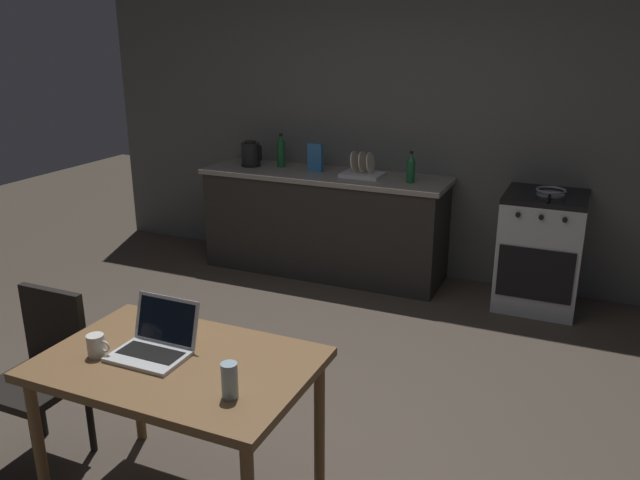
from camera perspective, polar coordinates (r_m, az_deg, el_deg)
name	(u,v)px	position (r m, az deg, el deg)	size (l,w,h in m)	color
ground_plane	(255,416)	(3.78, -5.84, -15.29)	(12.00, 12.00, 0.00)	#473D33
back_wall	(434,122)	(5.53, 10.11, 10.29)	(6.40, 0.10, 2.68)	#585955
kitchen_counter	(324,223)	(5.66, 0.40, 1.54)	(2.16, 0.64, 0.90)	#282623
stove_oven	(540,251)	(5.25, 19.00, -0.90)	(0.60, 0.62, 0.90)	#B7BABF
dining_table	(179,377)	(2.88, -12.46, -11.80)	(1.16, 0.76, 0.75)	brown
chair	(43,367)	(3.50, -23.40, -10.28)	(0.40, 0.40, 0.87)	black
laptop	(155,344)	(2.89, -14.49, -8.95)	(0.32, 0.29, 0.22)	silver
electric_kettle	(251,154)	(5.85, -6.17, 7.60)	(0.19, 0.17, 0.23)	black
bottle	(411,168)	(5.22, 8.08, 6.37)	(0.07, 0.07, 0.25)	#19592D
frying_pan	(551,192)	(5.09, 19.83, 4.04)	(0.22, 0.39, 0.05)	gray
coffee_mug	(96,345)	(2.94, -19.25, -8.84)	(0.11, 0.07, 0.10)	silver
drinking_glass	(230,380)	(2.51, -8.03, -12.24)	(0.06, 0.06, 0.14)	#99B7C6
cereal_box	(315,158)	(5.58, -0.42, 7.33)	(0.13, 0.05, 0.24)	#3372B2
dish_rack	(362,171)	(5.42, 3.78, 6.15)	(0.34, 0.26, 0.21)	silver
bottle_b	(281,151)	(5.79, -3.48, 7.89)	(0.07, 0.07, 0.30)	#19592D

